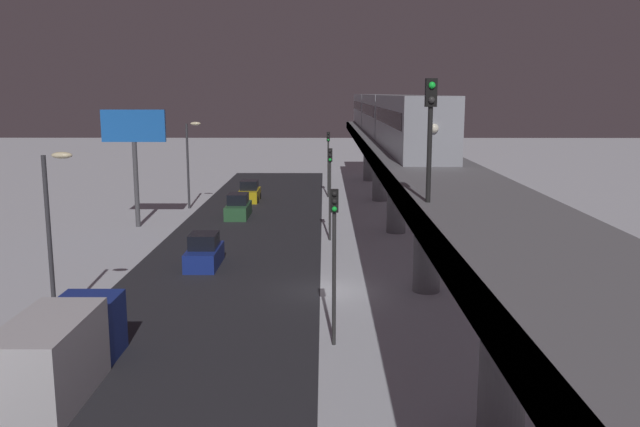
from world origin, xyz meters
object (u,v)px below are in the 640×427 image
at_px(sedan_green, 238,208).
at_px(traffic_light_mid, 330,181).
at_px(traffic_light_near, 334,244).
at_px(sedan_yellow, 249,193).
at_px(commercial_billboard, 134,137).
at_px(sedan_blue, 204,253).
at_px(rail_signal, 430,119).
at_px(subway_train, 384,113).
at_px(traffic_light_far, 328,155).
at_px(box_truck, 61,351).

height_order(sedan_green, traffic_light_mid, traffic_light_mid).
bearing_deg(traffic_light_near, sedan_yellow, -78.47).
bearing_deg(sedan_yellow, commercial_billboard, 59.89).
distance_m(sedan_blue, traffic_light_near, 14.99).
relative_size(sedan_blue, commercial_billboard, 0.45).
height_order(rail_signal, sedan_yellow, rail_signal).
bearing_deg(traffic_light_near, subway_train, -98.15).
distance_m(sedan_green, sedan_blue, 15.84).
bearing_deg(sedan_blue, traffic_light_far, -105.73).
bearing_deg(traffic_light_mid, sedan_green, -49.53).
bearing_deg(traffic_light_far, traffic_light_mid, 90.00).
xyz_separation_m(rail_signal, commercial_billboard, (17.71, -28.51, -2.47)).
bearing_deg(box_truck, commercial_billboard, -79.62).
bearing_deg(sedan_blue, sedan_green, -90.00).
bearing_deg(box_truck, traffic_light_near, -156.91).
xyz_separation_m(sedan_yellow, traffic_light_far, (-7.50, -2.39, 3.41)).
relative_size(box_truck, traffic_light_far, 1.16).
distance_m(rail_signal, commercial_billboard, 33.66).
bearing_deg(subway_train, commercial_billboard, 26.55).
bearing_deg(sedan_green, sedan_blue, 90.00).
relative_size(traffic_light_mid, traffic_light_far, 1.00).
distance_m(sedan_blue, traffic_light_mid, 10.84).
relative_size(sedan_yellow, commercial_billboard, 0.46).
relative_size(subway_train, sedan_green, 12.70).
height_order(sedan_yellow, traffic_light_far, traffic_light_far).
bearing_deg(traffic_light_near, traffic_light_far, -90.00).
distance_m(subway_train, sedan_blue, 26.03).
bearing_deg(subway_train, traffic_light_near, 81.85).
bearing_deg(sedan_blue, traffic_light_mid, -136.76).
bearing_deg(commercial_billboard, box_truck, 100.38).
xyz_separation_m(box_truck, traffic_light_mid, (-9.50, -23.62, 2.85)).
bearing_deg(traffic_light_mid, subway_train, -108.56).
bearing_deg(traffic_light_mid, sedan_blue, 43.24).
xyz_separation_m(rail_signal, sedan_green, (10.51, -32.54, -8.51)).
bearing_deg(traffic_light_near, box_truck, 23.09).
distance_m(sedan_green, traffic_light_mid, 12.04).
xyz_separation_m(sedan_blue, traffic_light_mid, (-7.50, -7.05, 3.40)).
bearing_deg(commercial_billboard, traffic_light_far, -134.79).
distance_m(sedan_yellow, traffic_light_near, 37.67).
distance_m(subway_train, sedan_green, 15.62).
bearing_deg(sedan_blue, traffic_light_near, 120.92).
xyz_separation_m(subway_train, commercial_billboard, (19.59, 9.79, -1.53)).
height_order(subway_train, rail_signal, rail_signal).
relative_size(sedan_green, traffic_light_far, 0.68).
bearing_deg(sedan_blue, subway_train, -119.82).
bearing_deg(traffic_light_far, sedan_green, 55.19).
relative_size(sedan_yellow, sedan_green, 0.94).
relative_size(sedan_yellow, traffic_light_far, 0.64).
bearing_deg(rail_signal, traffic_light_far, -86.02).
height_order(traffic_light_mid, traffic_light_far, same).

